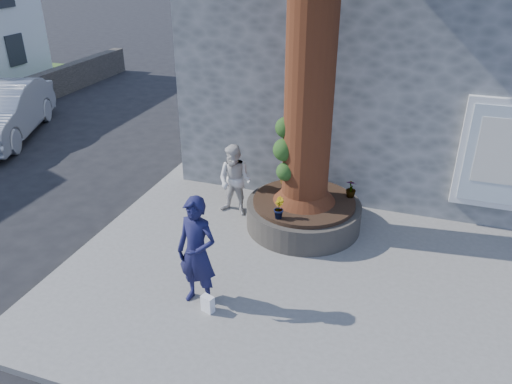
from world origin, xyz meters
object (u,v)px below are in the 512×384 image
(planter, at_px, (303,213))
(man, at_px, (197,253))
(car_silver, at_px, (2,112))
(woman, at_px, (235,181))

(planter, height_order, man, man)
(planter, bearing_deg, man, -109.36)
(planter, relative_size, car_silver, 0.48)
(planter, xyz_separation_m, man, (-1.00, -2.85, 0.64))
(man, distance_m, woman, 2.96)
(car_silver, bearing_deg, planter, -36.62)
(man, xyz_separation_m, car_silver, (-8.80, 5.27, -0.26))
(planter, distance_m, woman, 1.57)
(man, bearing_deg, woman, 108.49)
(planter, height_order, woman, woman)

